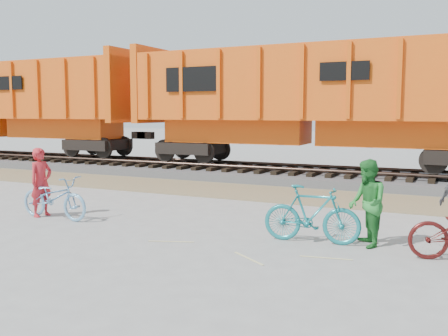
{
  "coord_description": "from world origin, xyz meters",
  "views": [
    {
      "loc": [
        4.0,
        -8.93,
        2.49
      ],
      "look_at": [
        -0.95,
        1.5,
        1.22
      ],
      "focal_mm": 40.0,
      "sensor_mm": 36.0,
      "label": 1
    }
  ],
  "objects_px": {
    "person_solo": "(41,182)",
    "hopper_car_center": "(314,99)",
    "hopper_car_left": "(15,103)",
    "person_man": "(367,203)",
    "bicycle_blue": "(54,197)",
    "bicycle_teal": "(312,214)"
  },
  "relations": [
    {
      "from": "hopper_car_left",
      "to": "person_man",
      "type": "height_order",
      "value": "hopper_car_left"
    },
    {
      "from": "bicycle_blue",
      "to": "bicycle_teal",
      "type": "relative_size",
      "value": 1.05
    },
    {
      "from": "hopper_car_center",
      "to": "person_man",
      "type": "bearing_deg",
      "value": -68.4
    },
    {
      "from": "hopper_car_left",
      "to": "person_solo",
      "type": "xyz_separation_m",
      "value": [
        10.77,
        -9.05,
        -2.17
      ]
    },
    {
      "from": "bicycle_blue",
      "to": "bicycle_teal",
      "type": "height_order",
      "value": "bicycle_teal"
    },
    {
      "from": "hopper_car_left",
      "to": "bicycle_teal",
      "type": "distance_m",
      "value": 19.57
    },
    {
      "from": "bicycle_teal",
      "to": "person_solo",
      "type": "height_order",
      "value": "person_solo"
    },
    {
      "from": "person_solo",
      "to": "hopper_car_center",
      "type": "bearing_deg",
      "value": -19.55
    },
    {
      "from": "hopper_car_center",
      "to": "bicycle_blue",
      "type": "height_order",
      "value": "hopper_car_center"
    },
    {
      "from": "bicycle_teal",
      "to": "hopper_car_center",
      "type": "bearing_deg",
      "value": 10.03
    },
    {
      "from": "bicycle_teal",
      "to": "person_man",
      "type": "xyz_separation_m",
      "value": [
        1.0,
        0.2,
        0.26
      ]
    },
    {
      "from": "person_solo",
      "to": "hopper_car_left",
      "type": "bearing_deg",
      "value": 55.46
    },
    {
      "from": "person_solo",
      "to": "person_man",
      "type": "xyz_separation_m",
      "value": [
        7.59,
        0.55,
        -0.01
      ]
    },
    {
      "from": "hopper_car_left",
      "to": "person_solo",
      "type": "height_order",
      "value": "hopper_car_left"
    },
    {
      "from": "hopper_car_left",
      "to": "person_solo",
      "type": "bearing_deg",
      "value": -40.03
    },
    {
      "from": "bicycle_blue",
      "to": "hopper_car_left",
      "type": "bearing_deg",
      "value": 52.39
    },
    {
      "from": "bicycle_blue",
      "to": "bicycle_teal",
      "type": "bearing_deg",
      "value": -84.29
    },
    {
      "from": "hopper_car_center",
      "to": "hopper_car_left",
      "type": "bearing_deg",
      "value": 180.0
    },
    {
      "from": "hopper_car_left",
      "to": "bicycle_teal",
      "type": "relative_size",
      "value": 7.51
    },
    {
      "from": "hopper_car_left",
      "to": "bicycle_blue",
      "type": "height_order",
      "value": "hopper_car_left"
    },
    {
      "from": "person_solo",
      "to": "person_man",
      "type": "distance_m",
      "value": 7.61
    },
    {
      "from": "bicycle_teal",
      "to": "hopper_car_left",
      "type": "bearing_deg",
      "value": 58.22
    }
  ]
}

